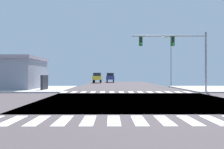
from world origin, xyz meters
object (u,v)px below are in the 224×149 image
(traffic_signal_mast, at_px, (176,47))
(suv_nearside_1, at_px, (97,77))
(street_lamp, at_px, (170,56))
(suv_crossing_2, at_px, (110,77))

(traffic_signal_mast, distance_m, suv_nearside_1, 29.91)
(street_lamp, relative_size, suv_nearside_1, 1.80)
(traffic_signal_mast, bearing_deg, street_lamp, 77.93)
(traffic_signal_mast, bearing_deg, suv_nearside_1, 109.71)
(traffic_signal_mast, relative_size, suv_nearside_1, 1.72)
(traffic_signal_mast, height_order, street_lamp, street_lamp)
(traffic_signal_mast, xyz_separation_m, suv_nearside_1, (-10.02, 27.98, -3.32))
(street_lamp, xyz_separation_m, suv_nearside_1, (-12.93, 14.37, -3.53))
(traffic_signal_mast, distance_m, suv_crossing_2, 32.74)
(traffic_signal_mast, xyz_separation_m, street_lamp, (2.91, 13.61, 0.20))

